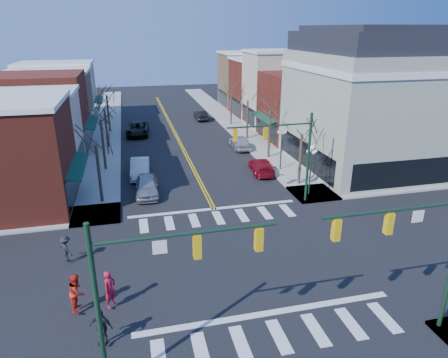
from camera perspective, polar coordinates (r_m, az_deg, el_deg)
ground at (r=24.19m, az=2.52°, el=-11.89°), size 160.00×160.00×0.00m
sidewalk_left at (r=41.72m, az=-16.94°, el=1.71°), size 3.50×70.00×0.15m
sidewalk_right at (r=44.08m, az=6.34°, el=3.50°), size 3.50×70.00×0.15m
bldg_left_stucco_a at (r=41.29m, az=-26.90°, el=5.49°), size 10.00×7.00×7.50m
bldg_left_brick_b at (r=48.84m, az=-25.07°, el=8.44°), size 10.00×9.00×8.50m
bldg_left_tan at (r=56.88m, az=-23.56°, el=9.80°), size 10.00×7.50×7.80m
bldg_left_stucco_b at (r=64.41m, az=-22.54°, el=11.22°), size 10.00×8.00×8.20m
bldg_right_brick_a at (r=50.85m, az=11.61°, el=10.08°), size 10.00×8.50×8.00m
bldg_right_stucco at (r=57.72m, az=8.43°, el=12.51°), size 10.00×7.00×10.00m
bldg_right_brick_b at (r=64.77m, az=5.91°, el=12.83°), size 10.00×8.00×8.50m
bldg_right_tan at (r=72.28m, az=3.78°, el=13.91°), size 10.00×8.00×9.00m
victorian_corner at (r=41.18m, az=19.76°, el=10.63°), size 12.25×14.25×13.30m
traffic_mast_near_left at (r=14.73m, az=-10.56°, el=-14.11°), size 6.60×0.28×7.20m
traffic_mast_near_right at (r=18.58m, az=26.37°, el=-8.26°), size 6.60×0.28×7.20m
traffic_mast_far_right at (r=30.39m, az=8.92°, el=4.58°), size 6.60×0.28×7.20m
lamppost_corner at (r=32.92m, az=12.33°, el=2.42°), size 0.36×0.36×4.33m
lamppost_midblock at (r=38.60m, az=8.23°, el=5.39°), size 0.36×0.36×4.33m
tree_left_a at (r=32.46m, az=-17.39°, el=0.58°), size 0.24×0.24×4.76m
tree_left_b at (r=40.04m, az=-16.86°, el=4.60°), size 0.24×0.24×5.04m
tree_left_c at (r=47.84m, az=-16.45°, el=6.89°), size 0.24×0.24×4.55m
tree_left_d at (r=55.62m, az=-16.19°, el=8.95°), size 0.24×0.24×4.90m
tree_right_a at (r=35.34m, az=10.82°, el=2.69°), size 0.24×0.24×4.62m
tree_right_b at (r=42.38m, az=6.48°, el=6.33°), size 0.24×0.24×5.18m
tree_right_c at (r=49.80m, az=3.35°, el=8.39°), size 0.24×0.24×4.83m
tree_right_d at (r=57.34m, az=1.02°, el=10.13°), size 0.24×0.24×4.97m
car_left_near at (r=33.68m, az=-10.94°, el=-0.98°), size 2.06×4.71×1.58m
car_left_mid at (r=38.11m, az=-11.89°, el=1.55°), size 2.00×4.95×1.60m
car_left_far at (r=53.30m, az=-12.22°, el=7.01°), size 3.20×6.07×1.63m
car_right_near at (r=38.37m, az=5.37°, el=1.86°), size 2.47×4.91×1.37m
car_right_mid at (r=46.06m, az=2.30°, el=5.29°), size 1.88×4.59×1.56m
car_right_far at (r=61.15m, az=-3.35°, el=9.07°), size 1.56×4.31×1.41m
pedestrian_red_a at (r=20.93m, az=-15.98°, el=-14.87°), size 0.81×0.85×1.95m
pedestrian_red_b at (r=21.20m, az=-20.26°, el=-14.89°), size 0.84×1.03×1.97m
pedestrian_dark_a at (r=19.01m, az=-17.15°, el=-19.54°), size 1.12×0.80×1.76m
pedestrian_dark_b at (r=25.42m, az=-21.63°, el=-9.24°), size 1.11×1.20×1.62m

